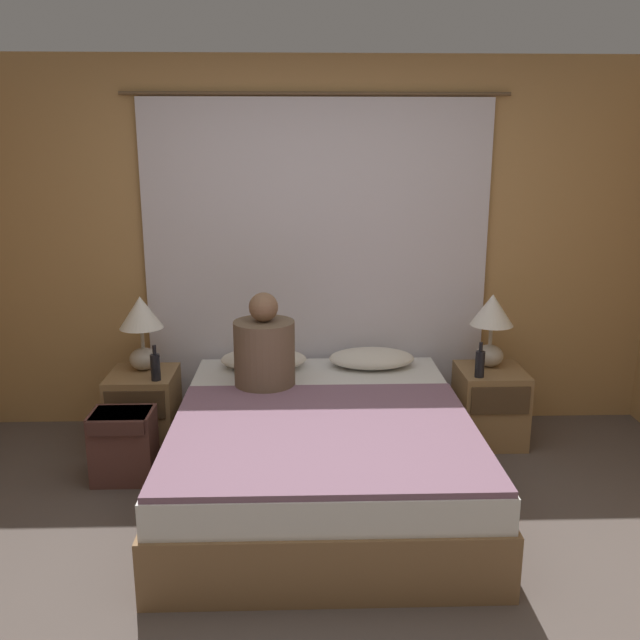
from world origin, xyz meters
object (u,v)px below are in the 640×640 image
lamp_left (141,323)px  pillow_left (264,359)px  pillow_right (372,358)px  beer_bottle_on_right_stand (480,363)px  bed (322,453)px  backpack_on_floor (123,442)px  nightstand_right (490,405)px  person_left_in_bed (264,351)px  nightstand_left (144,409)px  lamp_right (492,320)px  beer_bottle_on_left_stand (155,367)px

lamp_left → pillow_left: lamp_left is taller
pillow_right → beer_bottle_on_right_stand: size_ratio=2.48×
bed → pillow_right: 0.92m
pillow_left → backpack_on_floor: (-0.80, -0.60, -0.31)m
bed → pillow_left: pillow_left is taller
nightstand_right → person_left_in_bed: (-1.47, -0.29, 0.48)m
pillow_right → nightstand_left: bearing=-176.0°
lamp_left → beer_bottle_on_right_stand: bearing=-5.7°
person_left_in_bed → beer_bottle_on_right_stand: 1.37m
nightstand_right → lamp_right: size_ratio=1.01×
bed → pillow_right: size_ratio=3.57×
person_left_in_bed → backpack_on_floor: bearing=-166.1°
lamp_right → beer_bottle_on_left_stand: lamp_right is taller
nightstand_right → pillow_left: 1.54m
bed → beer_bottle_on_right_stand: 1.21m
nightstand_left → pillow_right: (1.50, 0.11, 0.30)m
bed → beer_bottle_on_left_stand: beer_bottle_on_left_stand is taller
nightstand_left → backpack_on_floor: 0.49m
person_left_in_bed → pillow_right: bearing=29.5°
lamp_left → pillow_left: size_ratio=0.87×
pillow_left → beer_bottle_on_left_stand: bearing=-159.7°
lamp_right → pillow_left: (-1.50, 0.03, -0.26)m
lamp_right → beer_bottle_on_right_stand: lamp_right is taller
bed → pillow_left: size_ratio=3.57×
bed → person_left_in_bed: 0.71m
pillow_right → beer_bottle_on_left_stand: beer_bottle_on_left_stand is taller
pillow_right → beer_bottle_on_right_stand: 0.71m
lamp_right → pillow_right: lamp_right is taller
lamp_left → nightstand_right: bearing=-2.0°
pillow_right → beer_bottle_on_left_stand: size_ratio=2.49×
lamp_right → person_left_in_bed: size_ratio=0.83×
pillow_right → pillow_left: bearing=180.0°
lamp_right → person_left_in_bed: 1.52m
nightstand_right → lamp_right: 0.57m
pillow_right → beer_bottle_on_left_stand: 1.40m
backpack_on_floor → bed: bearing=-9.7°
nightstand_left → beer_bottle_on_right_stand: 2.19m
beer_bottle_on_right_stand → pillow_right: bearing=159.7°
backpack_on_floor → lamp_right: bearing=13.9°
nightstand_right → pillow_left: pillow_left is taller
pillow_right → lamp_left: bearing=-179.0°
person_left_in_bed → bed: bearing=-50.4°
beer_bottle_on_left_stand → backpack_on_floor: (-0.13, -0.35, -0.35)m
person_left_in_bed → beer_bottle_on_left_stand: (-0.69, 0.15, -0.14)m
lamp_right → person_left_in_bed: (-1.47, -0.36, -0.09)m
lamp_right → beer_bottle_on_left_stand: 2.19m
lamp_right → beer_bottle_on_right_stand: (-0.12, -0.22, -0.22)m
bed → pillow_right: (0.36, 0.79, 0.31)m
lamp_right → beer_bottle_on_left_stand: bearing=-174.3°
beer_bottle_on_right_stand → lamp_left: bearing=174.3°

